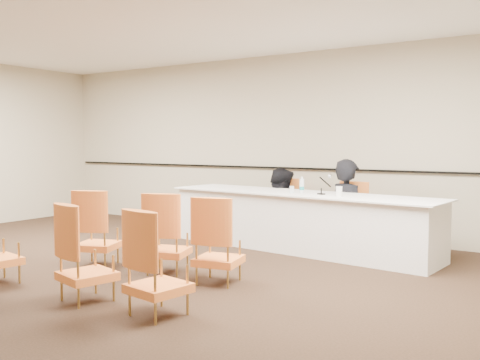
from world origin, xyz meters
name	(u,v)px	position (x,y,z in m)	size (l,w,h in m)	color
floor	(107,284)	(0.00, 0.00, 0.00)	(10.00, 10.00, 0.00)	black
ceiling	(102,0)	(0.00, 0.00, 3.00)	(10.00, 10.00, 0.00)	white
wall_back	(285,144)	(0.00, 4.00, 1.50)	(10.00, 0.04, 3.00)	#B7AD90
wall_rail	(283,168)	(0.00, 3.96, 1.10)	(9.80, 0.04, 0.03)	black
panel_table	(299,221)	(0.89, 2.80, 0.41)	(4.08, 0.93, 0.82)	white
panelist_main	(347,221)	(1.39, 3.35, 0.39)	(0.65, 0.43, 1.79)	black
panelist_main_chair	(347,215)	(1.39, 3.35, 0.47)	(0.50, 0.50, 0.95)	orange
panelist_second	(281,221)	(0.22, 3.46, 0.28)	(0.82, 0.64, 1.69)	black
panelist_second_chair	(281,209)	(0.22, 3.46, 0.47)	(0.50, 0.50, 0.95)	orange
papers	(322,195)	(1.29, 2.69, 0.82)	(0.30, 0.22, 0.00)	white
microphone	(321,184)	(1.28, 2.68, 0.96)	(0.10, 0.20, 0.28)	black
water_bottle	(302,185)	(0.92, 2.81, 0.93)	(0.07, 0.07, 0.23)	teal
drinking_glass	(292,190)	(0.83, 2.68, 0.87)	(0.06, 0.06, 0.10)	silver
coffee_cup	(339,192)	(1.58, 2.58, 0.88)	(0.09, 0.09, 0.13)	white
aud_chair_front_left	(98,227)	(-0.76, 0.56, 0.47)	(0.50, 0.50, 0.95)	orange
aud_chair_front_mid	(168,233)	(0.21, 0.75, 0.47)	(0.50, 0.50, 0.95)	orange
aud_chair_front_right	(219,240)	(0.98, 0.70, 0.47)	(0.50, 0.50, 0.95)	orange
aud_chair_back_mid	(87,252)	(0.30, -0.53, 0.47)	(0.50, 0.50, 0.95)	orange
aud_chair_back_right	(158,262)	(1.17, -0.48, 0.47)	(0.50, 0.50, 0.95)	orange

